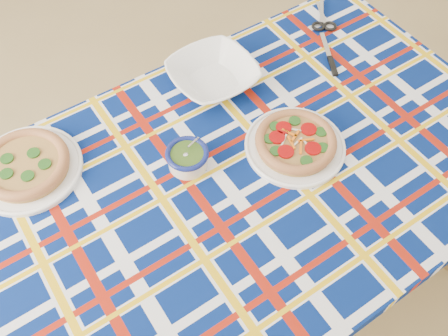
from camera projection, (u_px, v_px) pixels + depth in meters
name	position (u px, v px, depth m)	size (l,w,h in m)	color
floor	(145.00, 175.00, 2.13)	(4.00, 4.00, 0.00)	olive
dining_table	(249.00, 184.00, 1.36)	(1.59, 1.14, 0.69)	brown
tablecloth	(249.00, 180.00, 1.35)	(1.49, 0.94, 0.10)	#041856
main_focaccia_plate	(296.00, 142.00, 1.33)	(0.28, 0.28, 0.05)	#A3743A
pesto_bowl	(187.00, 157.00, 1.29)	(0.11, 0.11, 0.07)	#243E11
serving_bowl	(213.00, 75.00, 1.46)	(0.25, 0.25, 0.06)	white
second_focaccia_plate	(25.00, 165.00, 1.28)	(0.29, 0.29, 0.05)	#A3743A
table_knife	(326.00, 46.00, 1.57)	(0.21, 0.02, 0.01)	silver
kitchen_scissors	(321.00, 12.00, 1.67)	(0.18, 0.09, 0.02)	silver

